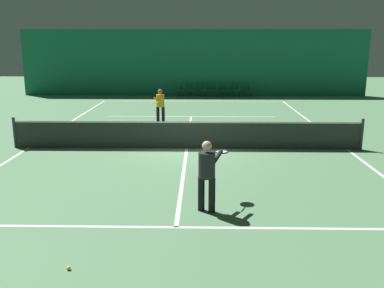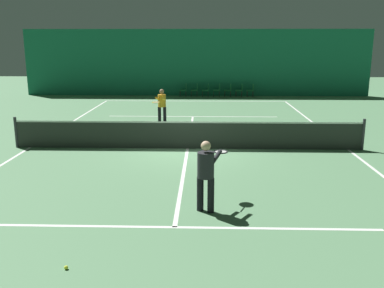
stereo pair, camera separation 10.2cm
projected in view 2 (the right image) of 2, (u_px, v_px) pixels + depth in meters
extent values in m
plane|color=#56845B|center=(188.00, 149.00, 14.75)|extent=(60.00, 60.00, 0.00)
cube|color=#196B4C|center=(196.00, 63.00, 28.44)|extent=(23.00, 0.12, 4.37)
cube|color=white|center=(195.00, 101.00, 26.31)|extent=(11.00, 0.10, 0.00)
cube|color=white|center=(193.00, 116.00, 20.96)|extent=(8.25, 0.10, 0.00)
cube|color=white|center=(175.00, 227.00, 8.53)|extent=(8.25, 0.10, 0.00)
cube|color=white|center=(30.00, 147.00, 14.91)|extent=(0.10, 23.80, 0.00)
cube|color=white|center=(348.00, 150.00, 14.58)|extent=(0.10, 23.80, 0.00)
cube|color=white|center=(188.00, 148.00, 14.75)|extent=(0.10, 12.80, 0.00)
cube|color=#2D332D|center=(188.00, 135.00, 14.63)|extent=(11.90, 0.02, 0.95)
cube|color=white|center=(188.00, 122.00, 14.53)|extent=(11.90, 0.02, 0.05)
cylinder|color=#333338|center=(16.00, 132.00, 14.80)|extent=(0.10, 0.10, 1.07)
cylinder|color=#333338|center=(363.00, 135.00, 14.44)|extent=(0.10, 0.10, 1.07)
cylinder|color=black|center=(200.00, 194.00, 9.29)|extent=(0.19, 0.19, 0.77)
cylinder|color=black|center=(211.00, 195.00, 9.20)|extent=(0.19, 0.19, 0.77)
cylinder|color=#232328|center=(206.00, 165.00, 9.09)|extent=(0.47, 0.47, 0.56)
sphere|color=#DBAD89|center=(206.00, 146.00, 8.99)|extent=(0.21, 0.21, 0.21)
cylinder|color=#232328|center=(204.00, 156.00, 9.34)|extent=(0.28, 0.53, 0.22)
cylinder|color=#232328|center=(216.00, 157.00, 9.23)|extent=(0.28, 0.53, 0.22)
cylinder|color=black|center=(216.00, 155.00, 9.67)|extent=(0.14, 0.30, 0.03)
torus|color=black|center=(221.00, 152.00, 9.94)|extent=(0.43, 0.43, 0.03)
cylinder|color=silver|center=(221.00, 152.00, 9.94)|extent=(0.36, 0.36, 0.00)
cylinder|color=black|center=(165.00, 115.00, 19.10)|extent=(0.17, 0.17, 0.75)
cylinder|color=black|center=(160.00, 115.00, 19.15)|extent=(0.17, 0.17, 0.75)
cylinder|color=gold|center=(162.00, 101.00, 18.97)|extent=(0.41, 0.41, 0.55)
sphere|color=#936B4C|center=(162.00, 91.00, 18.88)|extent=(0.21, 0.21, 0.21)
cylinder|color=gold|center=(164.00, 99.00, 18.68)|extent=(0.17, 0.53, 0.22)
cylinder|color=gold|center=(157.00, 99.00, 18.73)|extent=(0.17, 0.53, 0.22)
cylinder|color=black|center=(158.00, 101.00, 18.34)|extent=(0.08, 0.31, 0.03)
torus|color=gold|center=(156.00, 102.00, 18.05)|extent=(0.38, 0.38, 0.03)
cylinder|color=silver|center=(156.00, 102.00, 18.05)|extent=(0.32, 0.32, 0.00)
cylinder|color=#2D2D2D|center=(180.00, 93.00, 28.60)|extent=(0.03, 0.03, 0.39)
cylinder|color=#2D2D2D|center=(180.00, 94.00, 28.23)|extent=(0.03, 0.03, 0.39)
cylinder|color=#2D2D2D|center=(186.00, 93.00, 28.58)|extent=(0.03, 0.03, 0.39)
cylinder|color=#2D2D2D|center=(186.00, 94.00, 28.22)|extent=(0.03, 0.03, 0.39)
cube|color=#196B38|center=(183.00, 90.00, 28.35)|extent=(0.44, 0.44, 0.05)
cube|color=#196B38|center=(186.00, 87.00, 28.29)|extent=(0.04, 0.44, 0.40)
cylinder|color=#2D2D2D|center=(191.00, 93.00, 28.57)|extent=(0.03, 0.03, 0.39)
cylinder|color=#2D2D2D|center=(191.00, 94.00, 28.20)|extent=(0.03, 0.03, 0.39)
cylinder|color=#2D2D2D|center=(197.00, 93.00, 28.56)|extent=(0.03, 0.03, 0.39)
cylinder|color=#2D2D2D|center=(197.00, 94.00, 28.19)|extent=(0.03, 0.03, 0.39)
cube|color=#196B38|center=(194.00, 90.00, 28.33)|extent=(0.44, 0.44, 0.05)
cube|color=#196B38|center=(197.00, 87.00, 28.27)|extent=(0.04, 0.44, 0.40)
cylinder|color=#2D2D2D|center=(202.00, 93.00, 28.55)|extent=(0.03, 0.03, 0.39)
cylinder|color=#2D2D2D|center=(202.00, 94.00, 28.18)|extent=(0.03, 0.03, 0.39)
cylinder|color=#2D2D2D|center=(208.00, 93.00, 28.54)|extent=(0.03, 0.03, 0.39)
cylinder|color=#2D2D2D|center=(208.00, 94.00, 28.17)|extent=(0.03, 0.03, 0.39)
cube|color=#196B38|center=(205.00, 90.00, 28.31)|extent=(0.44, 0.44, 0.05)
cube|color=#196B38|center=(208.00, 87.00, 28.25)|extent=(0.04, 0.44, 0.40)
cylinder|color=#2D2D2D|center=(214.00, 93.00, 28.53)|extent=(0.03, 0.03, 0.39)
cylinder|color=#2D2D2D|center=(214.00, 94.00, 28.16)|extent=(0.03, 0.03, 0.39)
cylinder|color=#2D2D2D|center=(219.00, 93.00, 28.52)|extent=(0.03, 0.03, 0.39)
cylinder|color=#2D2D2D|center=(219.00, 94.00, 28.15)|extent=(0.03, 0.03, 0.39)
cube|color=#196B38|center=(216.00, 90.00, 28.29)|extent=(0.44, 0.44, 0.05)
cube|color=#196B38|center=(220.00, 87.00, 28.23)|extent=(0.04, 0.44, 0.40)
cylinder|color=#2D2D2D|center=(225.00, 93.00, 28.51)|extent=(0.03, 0.03, 0.39)
cylinder|color=#2D2D2D|center=(225.00, 94.00, 28.14)|extent=(0.03, 0.03, 0.39)
cylinder|color=#2D2D2D|center=(230.00, 93.00, 28.50)|extent=(0.03, 0.03, 0.39)
cylinder|color=#2D2D2D|center=(231.00, 94.00, 28.13)|extent=(0.03, 0.03, 0.39)
cube|color=#196B38|center=(228.00, 90.00, 28.27)|extent=(0.44, 0.44, 0.05)
cube|color=#196B38|center=(231.00, 87.00, 28.21)|extent=(0.04, 0.44, 0.40)
cylinder|color=#2D2D2D|center=(236.00, 93.00, 28.49)|extent=(0.03, 0.03, 0.39)
cylinder|color=#2D2D2D|center=(236.00, 94.00, 28.12)|extent=(0.03, 0.03, 0.39)
cylinder|color=#2D2D2D|center=(241.00, 93.00, 28.47)|extent=(0.03, 0.03, 0.39)
cylinder|color=#2D2D2D|center=(242.00, 94.00, 28.11)|extent=(0.03, 0.03, 0.39)
cube|color=#196B38|center=(239.00, 90.00, 28.24)|extent=(0.44, 0.44, 0.05)
cube|color=#196B38|center=(242.00, 87.00, 28.18)|extent=(0.04, 0.44, 0.40)
cylinder|color=#2D2D2D|center=(247.00, 93.00, 28.46)|extent=(0.03, 0.03, 0.39)
cylinder|color=#2D2D2D|center=(247.00, 94.00, 28.09)|extent=(0.03, 0.03, 0.39)
cylinder|color=#2D2D2D|center=(253.00, 93.00, 28.45)|extent=(0.03, 0.03, 0.39)
cylinder|color=#2D2D2D|center=(253.00, 94.00, 28.08)|extent=(0.03, 0.03, 0.39)
cube|color=#196B38|center=(250.00, 90.00, 28.22)|extent=(0.44, 0.44, 0.05)
cube|color=#196B38|center=(253.00, 87.00, 28.16)|extent=(0.04, 0.44, 0.40)
sphere|color=#D1DB33|center=(66.00, 268.00, 6.96)|extent=(0.07, 0.07, 0.07)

